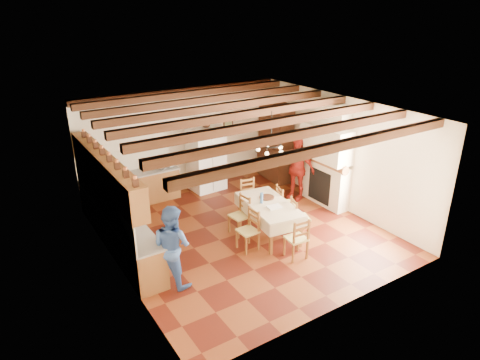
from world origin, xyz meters
name	(u,v)px	position (x,y,z in m)	size (l,w,h in m)	color
floor	(243,233)	(0.00, 0.00, -0.01)	(6.00, 6.50, 0.02)	#45130A
ceiling	(244,110)	(0.00, 0.00, 3.01)	(6.00, 6.50, 0.02)	white
wall_back	(182,140)	(0.00, 3.26, 1.50)	(6.00, 0.02, 3.00)	beige
wall_front	(348,235)	(0.00, -3.26, 1.50)	(6.00, 0.02, 3.00)	beige
wall_left	(113,206)	(-3.01, 0.00, 1.50)	(0.02, 6.50, 3.00)	beige
wall_right	(339,152)	(3.01, 0.00, 1.50)	(0.02, 6.50, 3.00)	beige
ceiling_beams	(244,115)	(0.00, 0.00, 2.91)	(6.00, 6.30, 0.16)	#381D11
lower_cabinets_left	(118,228)	(-2.70, 1.05, 0.43)	(0.60, 4.30, 0.86)	brown
lower_cabinets_back	(137,189)	(-1.55, 2.95, 0.43)	(2.30, 0.60, 0.86)	brown
countertop_left	(116,210)	(-2.70, 1.05, 0.88)	(0.62, 4.30, 0.04)	gray
countertop_back	(136,174)	(-1.55, 2.95, 0.88)	(2.34, 0.62, 0.04)	gray
backsplash_left	(101,200)	(-2.98, 1.05, 1.20)	(0.03, 4.30, 0.60)	beige
backsplash_back	(131,160)	(-1.55, 3.23, 1.20)	(2.30, 0.03, 0.60)	beige
upper_cabinets	(105,171)	(-2.83, 1.05, 1.85)	(0.35, 4.20, 0.70)	brown
fireplace	(325,156)	(2.72, 0.20, 1.40)	(0.56, 1.60, 2.80)	beige
wall_picture	(228,121)	(1.55, 3.23, 1.85)	(0.34, 0.03, 0.42)	black
refrigerator	(206,159)	(0.55, 2.83, 0.95)	(0.95, 0.78, 1.89)	white
hutch	(276,141)	(2.75, 2.41, 1.21)	(0.56, 1.33, 2.41)	#331B10
dining_table	(269,207)	(0.48, -0.37, 0.72)	(1.19, 1.95, 0.80)	beige
chandelier	(271,145)	(0.48, -0.37, 2.25)	(0.47, 0.47, 0.03)	black
chair_left_near	(248,230)	(-0.33, -0.68, 0.48)	(0.42, 0.40, 0.96)	brown
chair_left_far	(239,215)	(-0.09, 0.03, 0.48)	(0.42, 0.40, 0.96)	brown
chair_right_near	(300,217)	(1.07, -0.82, 0.48)	(0.42, 0.40, 0.96)	brown
chair_right_far	(285,203)	(1.24, -0.04, 0.48)	(0.42, 0.40, 0.96)	brown
chair_end_near	(296,238)	(0.38, -1.51, 0.48)	(0.42, 0.40, 0.96)	brown
chair_end_far	(250,197)	(0.69, 0.74, 0.48)	(0.42, 0.40, 0.96)	brown
person_man	(138,217)	(-2.34, 0.65, 0.80)	(0.58, 0.38, 1.60)	silver
person_woman_blue	(172,246)	(-2.24, -0.93, 0.84)	(0.81, 0.63, 1.67)	#385A9F
person_woman_red	(296,168)	(2.33, 0.87, 0.91)	(1.06, 0.44, 1.81)	#A32119
microwave	(164,163)	(-0.73, 2.95, 1.04)	(0.49, 0.33, 0.27)	silver
fridge_vase	(206,122)	(0.57, 2.83, 2.04)	(0.29, 0.29, 0.30)	#331B10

